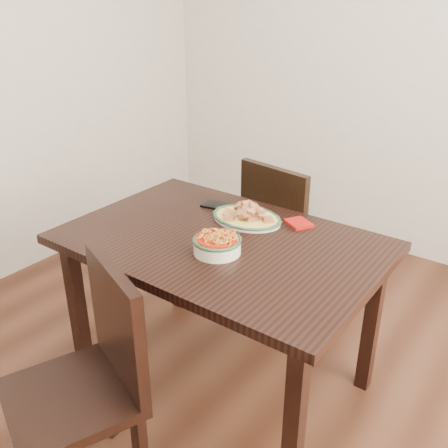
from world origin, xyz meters
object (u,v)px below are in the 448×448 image
Objects in this scene: chair_near at (92,373)px; fish_plate at (247,211)px; smartphone at (219,206)px; noodle_bowl at (217,243)px; chair_far at (284,231)px; dining_table at (221,257)px.

fish_plate is (0.02, 0.91, 0.30)m from chair_near.
fish_plate is at bearing -24.50° from smartphone.
chair_near reaches higher than noodle_bowl.
smartphone is (-0.27, 0.37, -0.04)m from noodle_bowl.
smartphone is at bearing 121.69° from chair_near.
chair_far is 1.37m from chair_near.
chair_near is (-0.04, -0.69, -0.16)m from dining_table.
chair_far is at bearing 99.71° from noodle_bowl.
chair_near is 0.66m from noodle_bowl.
fish_plate is 0.33m from noodle_bowl.
smartphone is at bearing 165.78° from fish_plate.
dining_table is at bearing 104.85° from chair_far.
fish_plate is at bearing 94.43° from dining_table.
dining_table is 0.18m from noodle_bowl.
smartphone is (-0.19, 0.05, -0.04)m from fish_plate.
noodle_bowl is 1.22× the size of smartphone.
fish_plate reaches higher than noodle_bowl.
chair_far is at bearing 97.11° from fish_plate.
chair_far is at bearing 61.58° from smartphone.
chair_far is 1.00× the size of chair_near.
chair_far is at bearing 96.26° from dining_table.
chair_near is 2.73× the size of fish_plate.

